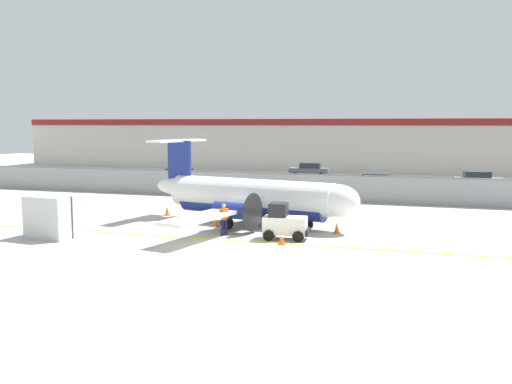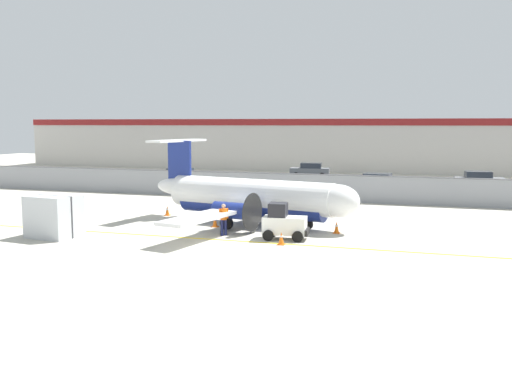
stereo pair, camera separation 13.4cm
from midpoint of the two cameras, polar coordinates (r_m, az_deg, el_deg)
ground_plane at (r=29.01m, az=-1.75°, el=-4.91°), size 140.00×140.00×0.01m
perimeter_fence at (r=44.09m, az=5.07°, el=0.58°), size 98.00×0.10×2.10m
parking_lot_strip at (r=55.43m, az=7.60°, el=0.73°), size 98.00×17.00×0.12m
background_building at (r=73.45m, az=10.11°, el=4.68°), size 91.00×8.10×6.50m
commuter_airplane at (r=33.46m, az=-0.04°, el=-0.56°), size 13.62×15.97×4.92m
baggage_tug at (r=29.32m, az=2.92°, el=-3.10°), size 2.42×1.56×1.88m
ground_crew_worker at (r=30.29m, az=-3.13°, el=-2.59°), size 0.48×0.48×1.70m
cargo_container at (r=31.64m, az=-19.43°, el=-2.30°), size 2.63×2.28×2.20m
traffic_cone_near_left at (r=37.34m, az=-8.75°, el=-1.86°), size 0.36×0.36×0.64m
traffic_cone_near_right at (r=31.28m, az=8.19°, el=-3.54°), size 0.36×0.36×0.64m
traffic_cone_far_left at (r=28.10m, az=2.68°, el=-4.66°), size 0.36×0.36×0.64m
traffic_cone_far_right at (r=32.92m, az=-4.01°, el=-2.97°), size 0.36×0.36×0.64m
parked_car_0 at (r=54.84m, az=-7.62°, el=1.54°), size 4.25×2.10×1.58m
parked_car_1 at (r=62.05m, az=5.50°, el=2.18°), size 4.35×2.34×1.58m
parked_car_2 at (r=49.70m, az=12.24°, el=0.90°), size 4.36×2.36×1.58m
parked_car_3 at (r=54.57m, az=21.49°, el=1.10°), size 4.36×2.36×1.58m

